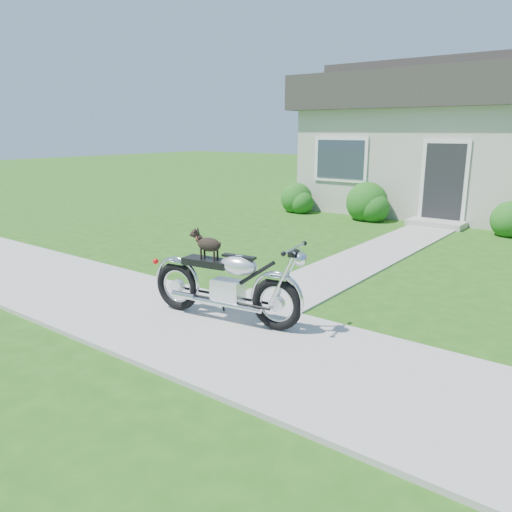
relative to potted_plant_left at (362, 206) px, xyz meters
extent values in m
plane|color=#235114|center=(3.56, -8.55, -0.38)|extent=(80.00, 80.00, 0.00)
cube|color=#9E9B93|center=(3.56, -8.55, -0.36)|extent=(24.00, 2.20, 0.04)
cube|color=#9E9B93|center=(2.06, -3.55, -0.36)|extent=(1.20, 8.00, 0.03)
cube|color=black|center=(2.06, 0.42, 0.67)|extent=(1.00, 0.06, 2.10)
cube|color=#9E9B93|center=(2.06, 0.07, -0.30)|extent=(1.40, 0.70, 0.16)
cube|color=#2D3847|center=(-0.94, 0.42, 1.22)|extent=(1.70, 0.05, 1.30)
sphere|color=#1E5A17|center=(3.81, -0.05, 0.00)|extent=(0.89, 0.89, 0.89)
sphere|color=#1E5A17|center=(-2.13, -0.05, 0.03)|extent=(0.95, 0.95, 0.95)
sphere|color=#1E5A17|center=(0.18, -0.05, 0.11)|extent=(1.14, 1.14, 1.14)
imported|color=#1C5215|center=(0.00, 0.00, 0.00)|extent=(0.74, 0.67, 0.76)
torus|color=black|center=(2.75, -8.11, 0.00)|extent=(0.68, 0.21, 0.67)
torus|color=black|center=(1.26, -8.34, 0.00)|extent=(0.68, 0.21, 0.67)
cube|color=silver|center=(2.06, -8.22, 0.05)|extent=(0.43, 0.30, 0.30)
ellipsoid|color=silver|center=(2.22, -8.19, 0.42)|extent=(0.55, 0.36, 0.26)
cube|color=black|center=(1.76, -8.26, 0.40)|extent=(0.68, 0.35, 0.09)
cube|color=silver|center=(2.75, -8.11, 0.34)|extent=(0.32, 0.18, 0.03)
cube|color=silver|center=(1.26, -8.34, 0.34)|extent=(0.32, 0.18, 0.03)
cylinder|color=silver|center=(2.97, -8.08, 0.72)|extent=(0.12, 0.60, 0.03)
sphere|color=silver|center=(3.04, -8.07, 0.60)|extent=(0.19, 0.19, 0.17)
cylinder|color=silver|center=(2.08, -8.34, -0.08)|extent=(1.10, 0.22, 0.06)
ellipsoid|color=black|center=(1.79, -8.26, 0.63)|extent=(0.36, 0.21, 0.18)
sphere|color=black|center=(1.58, -8.29, 0.75)|extent=(0.13, 0.13, 0.11)
cylinder|color=black|center=(1.68, -8.23, 0.51)|extent=(0.03, 0.03, 0.14)
cylinder|color=black|center=(1.70, -8.31, 0.51)|extent=(0.03, 0.03, 0.14)
cylinder|color=black|center=(1.88, -8.20, 0.51)|extent=(0.03, 0.03, 0.14)
cylinder|color=black|center=(1.89, -8.28, 0.51)|extent=(0.03, 0.03, 0.14)
torus|color=#D83E39|center=(1.63, -8.28, 0.70)|extent=(0.07, 0.10, 0.09)
camera|label=1|loc=(6.01, -12.84, 2.05)|focal=35.00mm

